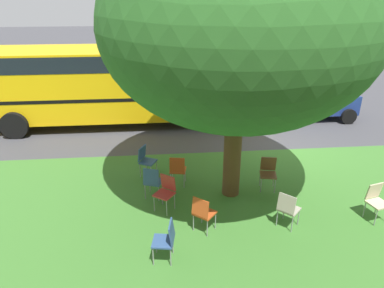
% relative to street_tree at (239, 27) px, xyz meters
% --- Properties ---
extents(ground, '(80.00, 80.00, 0.00)m').
position_rel_street_tree_xyz_m(ground, '(-2.08, -2.68, -4.17)').
color(ground, '#424247').
extents(grass_verge, '(48.00, 6.00, 0.01)m').
position_rel_street_tree_xyz_m(grass_verge, '(-2.08, 0.52, -4.17)').
color(grass_verge, '#3D752D').
rests_on(grass_verge, ground).
extents(street_tree, '(6.06, 6.06, 6.42)m').
position_rel_street_tree_xyz_m(street_tree, '(0.00, 0.00, 0.00)').
color(street_tree, brown).
rests_on(street_tree, ground).
extents(chair_0, '(0.48, 0.48, 0.88)m').
position_rel_street_tree_xyz_m(chair_0, '(1.73, 2.32, -3.66)').
color(chair_0, '#335184').
rests_on(chair_0, ground).
extents(chair_1, '(0.53, 0.54, 0.88)m').
position_rel_street_tree_xyz_m(chair_1, '(2.01, 0.06, -3.66)').
color(chair_1, '#335184').
rests_on(chair_1, ground).
extents(chair_2, '(0.51, 0.51, 0.88)m').
position_rel_street_tree_xyz_m(chair_2, '(-3.10, 1.39, -3.66)').
color(chair_2, beige).
rests_on(chair_2, ground).
extents(chair_3, '(0.56, 0.55, 0.88)m').
position_rel_street_tree_xyz_m(chair_3, '(2.22, -1.18, -3.66)').
color(chair_3, '#335184').
rests_on(chair_3, ground).
extents(chair_4, '(0.59, 0.59, 0.88)m').
position_rel_street_tree_xyz_m(chair_4, '(-0.97, 1.53, -3.66)').
color(chair_4, '#ADA393').
rests_on(chair_4, ground).
extents(chair_5, '(0.49, 0.50, 0.88)m').
position_rel_street_tree_xyz_m(chair_5, '(-1.02, -0.16, -3.66)').
color(chair_5, brown).
rests_on(chair_5, ground).
extents(chair_6, '(0.58, 0.58, 0.88)m').
position_rel_street_tree_xyz_m(chair_6, '(1.70, 0.55, -3.66)').
color(chair_6, '#B7332D').
rests_on(chair_6, ground).
extents(chair_7, '(0.59, 0.59, 0.88)m').
position_rel_street_tree_xyz_m(chair_7, '(0.92, 1.51, -3.66)').
color(chair_7, '#C64C1E').
rests_on(chair_7, ground).
extents(chair_8, '(0.48, 0.49, 0.88)m').
position_rel_street_tree_xyz_m(chair_8, '(1.35, -0.50, -3.66)').
color(chair_8, '#C64C1E').
rests_on(chair_8, ground).
extents(parked_car, '(3.70, 1.92, 1.65)m').
position_rel_street_tree_xyz_m(parked_car, '(-4.21, -5.47, -3.34)').
color(parked_car, navy).
rests_on(parked_car, ground).
extents(school_bus, '(10.40, 2.80, 2.88)m').
position_rel_street_tree_xyz_m(school_bus, '(2.91, -5.59, -2.42)').
color(school_bus, yellow).
rests_on(school_bus, ground).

